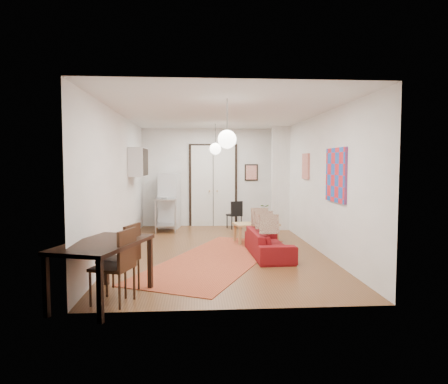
{
  "coord_description": "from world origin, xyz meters",
  "views": [
    {
      "loc": [
        -0.49,
        -8.45,
        1.85
      ],
      "look_at": [
        0.1,
        0.11,
        1.25
      ],
      "focal_mm": 32.0,
      "sensor_mm": 36.0,
      "label": 1
    }
  ],
  "objects": [
    {
      "name": "stub_partition",
      "position": [
        1.85,
        2.55,
        1.45
      ],
      "size": [
        0.5,
        0.1,
        2.9
      ],
      "primitive_type": "cube",
      "color": "white",
      "rests_on": "floor"
    },
    {
      "name": "ceiling",
      "position": [
        0.0,
        0.0,
        2.9
      ],
      "size": [
        4.2,
        7.0,
        0.02
      ],
      "primitive_type": "cube",
      "color": "silver",
      "rests_on": "wall_back"
    },
    {
      "name": "pendant_front",
      "position": [
        0.0,
        -2.0,
        2.25
      ],
      "size": [
        0.3,
        0.3,
        0.8
      ],
      "color": "white",
      "rests_on": "ceiling"
    },
    {
      "name": "double_doors",
      "position": [
        0.0,
        3.46,
        1.2
      ],
      "size": [
        1.44,
        0.06,
        2.5
      ],
      "primitive_type": "cube",
      "color": "silver",
      "rests_on": "wall_back"
    },
    {
      "name": "potted_plant",
      "position": [
        1.01,
        0.83,
        0.68
      ],
      "size": [
        0.41,
        0.45,
        0.45
      ],
      "primitive_type": "imported",
      "rotation": [
        0.0,
        0.0,
        0.16
      ],
      "color": "#376F32",
      "rests_on": "coffee_table"
    },
    {
      "name": "wall_right",
      "position": [
        2.1,
        0.0,
        1.45
      ],
      "size": [
        0.02,
        7.0,
        2.9
      ],
      "primitive_type": "cube",
      "color": "white",
      "rests_on": "floor"
    },
    {
      "name": "soap_bottle",
      "position": [
        -1.42,
        3.0,
        1.01
      ],
      "size": [
        0.09,
        0.09,
        0.19
      ],
      "primitive_type": "imported",
      "rotation": [
        0.0,
        0.0,
        0.07
      ],
      "color": "teal",
      "rests_on": "kitchen_counter"
    },
    {
      "name": "wall_cabinet",
      "position": [
        -1.92,
        1.5,
        1.9
      ],
      "size": [
        0.35,
        1.0,
        0.7
      ],
      "primitive_type": "cube",
      "color": "silver",
      "rests_on": "wall_left"
    },
    {
      "name": "kilim_rug",
      "position": [
        -0.11,
        -0.79,
        0.01
      ],
      "size": [
        3.34,
        4.67,
        0.01
      ],
      "primitive_type": "cube",
      "rotation": [
        0.0,
        0.0,
        -0.44
      ],
      "color": "#B7532D",
      "rests_on": "floor"
    },
    {
      "name": "dining_chair_near",
      "position": [
        -1.61,
        -2.63,
        0.58
      ],
      "size": [
        0.6,
        0.74,
        1.0
      ],
      "rotation": [
        0.0,
        0.0,
        -1.89
      ],
      "color": "#361F11",
      "rests_on": "floor"
    },
    {
      "name": "kitchen_counter",
      "position": [
        -1.37,
        2.75,
        0.59
      ],
      "size": [
        0.68,
        1.23,
        0.91
      ],
      "rotation": [
        0.0,
        0.0,
        0.07
      ],
      "color": "#AFB2B4",
      "rests_on": "floor"
    },
    {
      "name": "wall_front",
      "position": [
        0.0,
        -3.5,
        1.45
      ],
      "size": [
        4.2,
        0.02,
        2.9
      ],
      "primitive_type": "cube",
      "color": "white",
      "rests_on": "floor"
    },
    {
      "name": "coffee_table",
      "position": [
        0.91,
        0.83,
        0.4
      ],
      "size": [
        1.11,
        0.73,
        0.46
      ],
      "rotation": [
        0.0,
        0.0,
        0.16
      ],
      "color": "tan",
      "rests_on": "floor"
    },
    {
      "name": "wall_back",
      "position": [
        0.0,
        3.5,
        1.45
      ],
      "size": [
        4.2,
        0.02,
        2.9
      ],
      "primitive_type": "cube",
      "color": "white",
      "rests_on": "floor"
    },
    {
      "name": "black_side_chair",
      "position": [
        0.58,
        2.97,
        0.46
      ],
      "size": [
        0.47,
        0.48,
        0.8
      ],
      "rotation": [
        0.0,
        0.0,
        3.52
      ],
      "color": "black",
      "rests_on": "floor"
    },
    {
      "name": "print_left",
      "position": [
        -2.07,
        2.0,
        1.95
      ],
      "size": [
        0.03,
        0.44,
        0.54
      ],
      "primitive_type": "cube",
      "color": "olive",
      "rests_on": "wall_left"
    },
    {
      "name": "painting_abstract",
      "position": [
        2.08,
        0.8,
        1.8
      ],
      "size": [
        0.05,
        0.5,
        0.6
      ],
      "primitive_type": "cube",
      "color": "beige",
      "rests_on": "wall_right"
    },
    {
      "name": "bowl",
      "position": [
        -1.37,
        2.45,
        0.94
      ],
      "size": [
        0.23,
        0.23,
        0.05
      ],
      "primitive_type": "imported",
      "rotation": [
        0.0,
        0.0,
        0.07
      ],
      "color": "silver",
      "rests_on": "kitchen_counter"
    },
    {
      "name": "poster_back",
      "position": [
        1.15,
        3.47,
        1.6
      ],
      "size": [
        0.4,
        0.03,
        0.5
      ],
      "primitive_type": "cube",
      "color": "red",
      "rests_on": "wall_back"
    },
    {
      "name": "dining_table",
      "position": [
        -1.75,
        -3.08,
        0.72
      ],
      "size": [
        1.25,
        1.65,
        0.81
      ],
      "rotation": [
        0.0,
        0.0,
        -0.32
      ],
      "color": "black",
      "rests_on": "floor"
    },
    {
      "name": "fridge",
      "position": [
        -1.28,
        3.15,
        0.79
      ],
      "size": [
        0.63,
        0.63,
        1.58
      ],
      "primitive_type": "cube",
      "rotation": [
        0.0,
        0.0,
        -0.14
      ],
      "color": "silver",
      "rests_on": "floor"
    },
    {
      "name": "pendant_back",
      "position": [
        0.0,
        2.0,
        2.25
      ],
      "size": [
        0.3,
        0.3,
        0.8
      ],
      "color": "white",
      "rests_on": "ceiling"
    },
    {
      "name": "painting_popart",
      "position": [
        2.08,
        -1.25,
        1.65
      ],
      "size": [
        0.05,
        1.0,
        1.0
      ],
      "primitive_type": "cube",
      "color": "red",
      "rests_on": "wall_right"
    },
    {
      "name": "dining_chair_far",
      "position": [
        -1.61,
        -3.05,
        0.58
      ],
      "size": [
        0.6,
        0.74,
        1.0
      ],
      "rotation": [
        0.0,
        0.0,
        -1.89
      ],
      "color": "#361F11",
      "rests_on": "floor"
    },
    {
      "name": "wall_left",
      "position": [
        -2.1,
        0.0,
        1.45
      ],
      "size": [
        0.02,
        7.0,
        2.9
      ],
      "primitive_type": "cube",
      "color": "white",
      "rests_on": "floor"
    },
    {
      "name": "floor",
      "position": [
        0.0,
        0.0,
        0.0
      ],
      "size": [
        7.0,
        7.0,
        0.0
      ],
      "primitive_type": "plane",
      "color": "brown",
      "rests_on": "ground"
    },
    {
      "name": "sofa",
      "position": [
        0.95,
        -0.59,
        0.26
      ],
      "size": [
        0.76,
        1.81,
        0.52
      ],
      "primitive_type": "imported",
      "rotation": [
        0.0,
        0.0,
        1.61
      ],
      "color": "maroon",
      "rests_on": "floor"
    }
  ]
}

